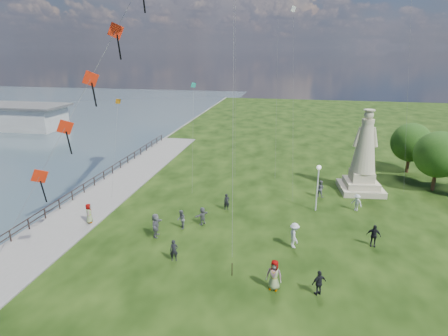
% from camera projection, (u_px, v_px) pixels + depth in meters
% --- Properties ---
extents(waterfront, '(200.00, 200.00, 1.51)m').
position_uv_depth(waterfront, '(64.00, 216.00, 32.22)').
color(waterfront, '#31434A').
rests_on(waterfront, ground).
extents(statue, '(4.44, 4.44, 8.23)m').
position_uv_depth(statue, '(363.00, 162.00, 36.73)').
color(statue, '#BCAD8E').
rests_on(statue, ground).
extents(lamppost, '(0.39, 0.39, 4.22)m').
position_uv_depth(lamppost, '(318.00, 178.00, 32.25)').
color(lamppost, silver).
rests_on(lamppost, ground).
extents(tree_row, '(8.79, 11.01, 6.04)m').
position_uv_depth(tree_row, '(438.00, 153.00, 38.31)').
color(tree_row, '#382314').
rests_on(tree_row, ground).
extents(person_0, '(0.64, 0.52, 1.52)m').
position_uv_depth(person_0, '(174.00, 251.00, 25.17)').
color(person_0, black).
rests_on(person_0, ground).
extents(person_1, '(0.70, 0.87, 1.55)m').
position_uv_depth(person_1, '(181.00, 220.00, 29.67)').
color(person_1, '#595960').
rests_on(person_1, ground).
extents(person_2, '(0.96, 1.35, 1.89)m').
position_uv_depth(person_2, '(294.00, 235.00, 26.82)').
color(person_2, silver).
rests_on(person_2, ground).
extents(person_3, '(1.04, 0.89, 1.58)m').
position_uv_depth(person_3, '(319.00, 283.00, 21.67)').
color(person_3, black).
rests_on(person_3, ground).
extents(person_4, '(1.02, 0.72, 1.91)m').
position_uv_depth(person_4, '(274.00, 275.00, 22.12)').
color(person_4, '#595960').
rests_on(person_4, ground).
extents(person_5, '(0.88, 1.78, 1.86)m').
position_uv_depth(person_5, '(156.00, 225.00, 28.38)').
color(person_5, '#595960').
rests_on(person_5, ground).
extents(person_6, '(0.63, 0.53, 1.48)m').
position_uv_depth(person_6, '(227.00, 202.00, 33.15)').
color(person_6, black).
rests_on(person_6, ground).
extents(person_7, '(0.94, 0.76, 1.68)m').
position_uv_depth(person_7, '(320.00, 189.00, 35.98)').
color(person_7, '#595960').
rests_on(person_7, ground).
extents(person_8, '(1.09, 1.01, 1.53)m').
position_uv_depth(person_8, '(357.00, 202.00, 32.96)').
color(person_8, silver).
rests_on(person_8, ground).
extents(person_9, '(1.04, 0.63, 1.69)m').
position_uv_depth(person_9, '(374.00, 235.00, 27.01)').
color(person_9, black).
rests_on(person_9, ground).
extents(person_10, '(0.73, 0.92, 1.63)m').
position_uv_depth(person_10, '(89.00, 214.00, 30.50)').
color(person_10, '#595960').
rests_on(person_10, ground).
extents(person_11, '(1.25, 1.48, 1.49)m').
position_uv_depth(person_11, '(202.00, 216.00, 30.40)').
color(person_11, '#595960').
rests_on(person_11, ground).
extents(red_kite_train, '(9.24, 9.35, 20.83)m').
position_uv_depth(red_kite_train, '(101.00, 62.00, 22.81)').
color(red_kite_train, black).
rests_on(red_kite_train, ground).
extents(small_kites, '(29.11, 14.06, 29.63)m').
position_uv_depth(small_kites, '(262.00, 28.00, 37.34)').
color(small_kites, teal).
rests_on(small_kites, ground).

